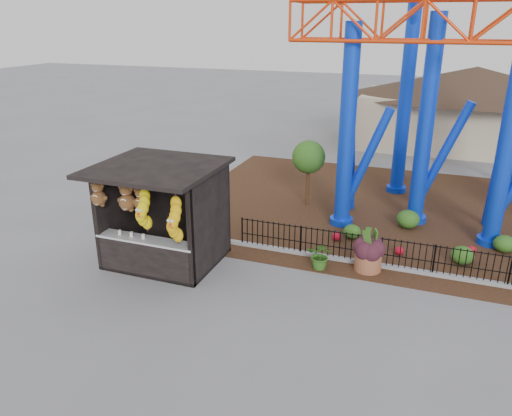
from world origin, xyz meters
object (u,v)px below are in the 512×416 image
(potted_plant, at_px, (321,256))
(terracotta_planter, at_px, (368,261))
(roller_coaster, at_px, (472,38))
(prize_booth, at_px, (160,217))

(potted_plant, bearing_deg, terracotta_planter, 18.63)
(roller_coaster, xyz_separation_m, potted_plant, (-3.49, -5.93, -6.01))
(roller_coaster, bearing_deg, terracotta_planter, -111.30)
(roller_coaster, bearing_deg, prize_booth, -137.94)
(prize_booth, relative_size, terracotta_planter, 4.36)
(roller_coaster, bearing_deg, potted_plant, -120.49)
(roller_coaster, height_order, terracotta_planter, roller_coaster)
(terracotta_planter, bearing_deg, roller_coaster, 68.70)
(prize_booth, relative_size, roller_coaster, 0.32)
(terracotta_planter, relative_size, potted_plant, 0.93)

